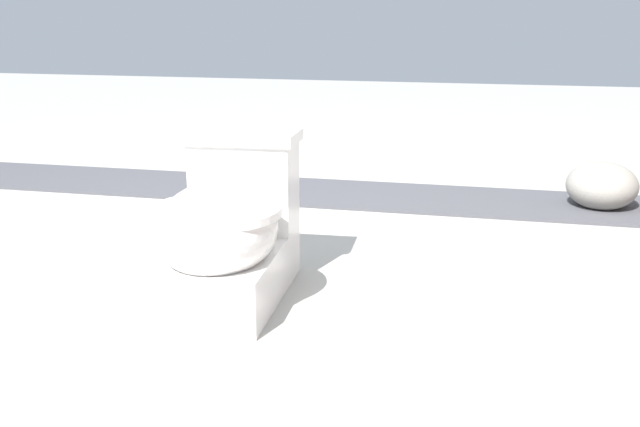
{
  "coord_description": "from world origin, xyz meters",
  "views": [
    {
      "loc": [
        2.33,
        0.79,
        0.9
      ],
      "look_at": [
        0.21,
        0.29,
        0.3
      ],
      "focal_mm": 42.0,
      "sensor_mm": 36.0,
      "label": 1
    }
  ],
  "objects": [
    {
      "name": "boulder_near",
      "position": [
        -1.22,
        1.29,
        0.11
      ],
      "size": [
        0.44,
        0.44,
        0.22
      ],
      "primitive_type": "ellipsoid",
      "rotation": [
        0.0,
        0.0,
        0.58
      ],
      "color": "gray",
      "rests_on": "ground"
    },
    {
      "name": "gravel_strip",
      "position": [
        -1.2,
        0.5,
        0.01
      ],
      "size": [
        0.56,
        8.0,
        0.01
      ],
      "primitive_type": "cube",
      "color": "#4C4C51",
      "rests_on": "ground"
    },
    {
      "name": "ground_plane",
      "position": [
        0.0,
        0.0,
        0.0
      ],
      "size": [
        14.0,
        14.0,
        0.0
      ],
      "primitive_type": "plane",
      "color": "#A8A59E"
    },
    {
      "name": "toilet",
      "position": [
        0.21,
        -0.01,
        0.22
      ],
      "size": [
        0.65,
        0.41,
        0.52
      ],
      "rotation": [
        0.0,
        0.0,
        0.05
      ],
      "color": "white",
      "rests_on": "ground"
    }
  ]
}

